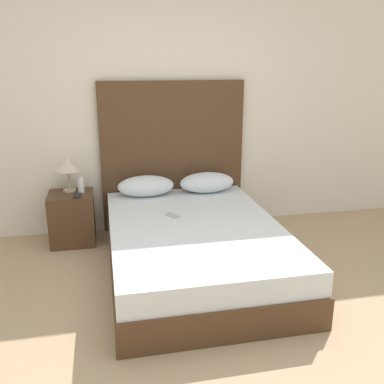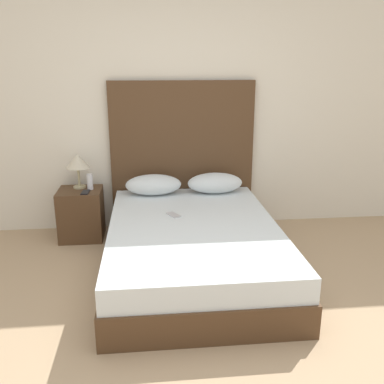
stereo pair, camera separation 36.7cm
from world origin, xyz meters
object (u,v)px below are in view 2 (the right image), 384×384
bed (193,247)px  nightstand (81,214)px  phone_on_bed (174,215)px  table_lamp (78,162)px  phone_on_nightstand (85,192)px

bed → nightstand: (-1.07, 0.85, 0.04)m
bed → phone_on_bed: size_ratio=12.95×
table_lamp → nightstand: bearing=-84.3°
bed → nightstand: 1.37m
table_lamp → phone_on_nightstand: bearing=-65.7°
bed → phone_on_nightstand: bearing=143.0°
bed → nightstand: bearing=141.5°
nightstand → phone_on_nightstand: size_ratio=3.34×
bed → phone_on_nightstand: (-1.00, 0.75, 0.30)m
bed → nightstand: size_ratio=4.13×
nightstand → phone_on_nightstand: phone_on_nightstand is taller
nightstand → table_lamp: 0.54m
table_lamp → phone_on_nightstand: 0.33m
table_lamp → phone_on_nightstand: size_ratio=2.28×
bed → table_lamp: size_ratio=6.06×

